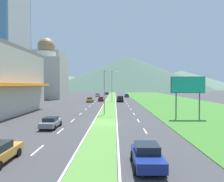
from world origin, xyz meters
TOP-DOWN VIEW (x-y plane):
  - ground_plane at (0.00, 0.00)m, footprint 600.00×600.00m
  - grass_median at (0.00, 60.00)m, footprint 3.20×240.00m
  - grass_verge_right at (20.60, 60.00)m, footprint 24.00×240.00m
  - lane_dash_left_1 at (-5.10, -12.65)m, footprint 0.16×2.80m
  - lane_dash_left_2 at (-5.10, -5.31)m, footprint 0.16×2.80m
  - lane_dash_left_3 at (-5.10, 2.04)m, footprint 0.16×2.80m
  - lane_dash_left_4 at (-5.10, 9.39)m, footprint 0.16×2.80m
  - lane_dash_left_5 at (-5.10, 16.73)m, footprint 0.16×2.80m
  - lane_dash_left_6 at (-5.10, 24.08)m, footprint 0.16×2.80m
  - lane_dash_left_7 at (-5.10, 31.43)m, footprint 0.16×2.80m
  - lane_dash_left_8 at (-5.10, 38.77)m, footprint 0.16×2.80m
  - lane_dash_left_9 at (-5.10, 46.12)m, footprint 0.16×2.80m
  - lane_dash_left_10 at (-5.10, 53.47)m, footprint 0.16×2.80m
  - lane_dash_right_1 at (5.10, -12.65)m, footprint 0.16×2.80m
  - lane_dash_right_2 at (5.10, -5.31)m, footprint 0.16×2.80m
  - lane_dash_right_3 at (5.10, 2.04)m, footprint 0.16×2.80m
  - lane_dash_right_4 at (5.10, 9.39)m, footprint 0.16×2.80m
  - lane_dash_right_5 at (5.10, 16.73)m, footprint 0.16×2.80m
  - lane_dash_right_6 at (5.10, 24.08)m, footprint 0.16×2.80m
  - lane_dash_right_7 at (5.10, 31.43)m, footprint 0.16×2.80m
  - lane_dash_right_8 at (5.10, 38.77)m, footprint 0.16×2.80m
  - lane_dash_right_9 at (5.10, 46.12)m, footprint 0.16×2.80m
  - lane_dash_right_10 at (5.10, 53.47)m, footprint 0.16×2.80m
  - edge_line_median_left at (-1.75, 60.00)m, footprint 0.16×240.00m
  - edge_line_median_right at (1.75, 60.00)m, footprint 0.16×240.00m
  - domed_building at (-26.79, 55.30)m, footprint 14.88×14.88m
  - midrise_colored at (-34.71, 82.68)m, footprint 15.37×15.37m
  - hill_far_left at (-77.64, 257.03)m, footprint 204.02×204.02m
  - hill_far_center at (17.75, 220.34)m, footprint 195.04×195.04m
  - hill_far_right at (96.74, 266.89)m, footprint 163.22×163.22m
  - street_lamp_near at (-0.18, 8.17)m, footprint 2.66×0.30m
  - street_lamp_mid at (0.24, 38.27)m, footprint 2.69×0.28m
  - billboard_roadside at (13.34, 3.72)m, footprint 5.62×0.28m
  - car_0 at (-3.17, 90.11)m, footprint 1.94×4.31m
  - car_1 at (-6.61, 36.95)m, footprint 1.95×4.70m
  - car_2 at (6.90, 64.27)m, footprint 1.85×4.61m
  - car_4 at (-6.76, -3.62)m, footprint 1.97×4.34m
  - car_5 at (3.62, -16.08)m, footprint 1.99×4.17m
  - car_6 at (-3.24, 41.05)m, footprint 1.98×4.44m
  - car_7 at (-6.82, 70.14)m, footprint 2.04×4.59m
  - pickup_truck_0 at (3.26, 38.19)m, footprint 2.18×5.40m

SIDE VIEW (x-z plane):
  - ground_plane at x=0.00m, z-range 0.00..0.00m
  - lane_dash_left_1 at x=-5.10m, z-range 0.00..0.01m
  - lane_dash_left_2 at x=-5.10m, z-range 0.00..0.01m
  - lane_dash_left_3 at x=-5.10m, z-range 0.00..0.01m
  - lane_dash_left_4 at x=-5.10m, z-range 0.00..0.01m
  - lane_dash_left_5 at x=-5.10m, z-range 0.00..0.01m
  - lane_dash_left_6 at x=-5.10m, z-range 0.00..0.01m
  - lane_dash_left_7 at x=-5.10m, z-range 0.00..0.01m
  - lane_dash_left_8 at x=-5.10m, z-range 0.00..0.01m
  - lane_dash_left_9 at x=-5.10m, z-range 0.00..0.01m
  - lane_dash_left_10 at x=-5.10m, z-range 0.00..0.01m
  - lane_dash_right_1 at x=5.10m, z-range 0.00..0.01m
  - lane_dash_right_2 at x=5.10m, z-range 0.00..0.01m
  - lane_dash_right_3 at x=5.10m, z-range 0.00..0.01m
  - lane_dash_right_4 at x=5.10m, z-range 0.00..0.01m
  - lane_dash_right_5 at x=5.10m, z-range 0.00..0.01m
  - lane_dash_right_6 at x=5.10m, z-range 0.00..0.01m
  - lane_dash_right_7 at x=5.10m, z-range 0.00..0.01m
  - lane_dash_right_8 at x=5.10m, z-range 0.00..0.01m
  - lane_dash_right_9 at x=5.10m, z-range 0.00..0.01m
  - lane_dash_right_10 at x=5.10m, z-range 0.00..0.01m
  - edge_line_median_left at x=-1.75m, z-range 0.00..0.01m
  - edge_line_median_right at x=1.75m, z-range 0.00..0.01m
  - grass_median at x=0.00m, z-range 0.00..0.06m
  - grass_verge_right at x=20.60m, z-range 0.00..0.06m
  - car_0 at x=-3.17m, z-range 0.03..1.41m
  - car_4 at x=-6.76m, z-range 0.02..1.43m
  - car_7 at x=-6.82m, z-range 0.02..1.45m
  - car_6 at x=-3.24m, z-range 0.01..1.47m
  - car_2 at x=6.90m, z-range 0.03..1.48m
  - car_5 at x=3.62m, z-range 0.01..1.53m
  - car_1 at x=-6.61m, z-range 0.01..1.55m
  - pickup_truck_0 at x=3.26m, z-range -0.02..1.98m
  - street_lamp_near at x=-0.18m, z-range 0.65..8.94m
  - billboard_roadside at x=13.34m, z-range 1.79..8.70m
  - street_lamp_mid at x=0.24m, z-range 0.68..10.77m
  - domed_building at x=-26.79m, z-range -2.76..22.18m
  - hill_far_left at x=-77.64m, z-range 0.00..21.23m
  - midrise_colored at x=-34.71m, z-range 0.00..23.73m
  - hill_far_right at x=96.74m, z-range 0.00..26.24m
  - hill_far_center at x=17.75m, z-range 0.00..40.61m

